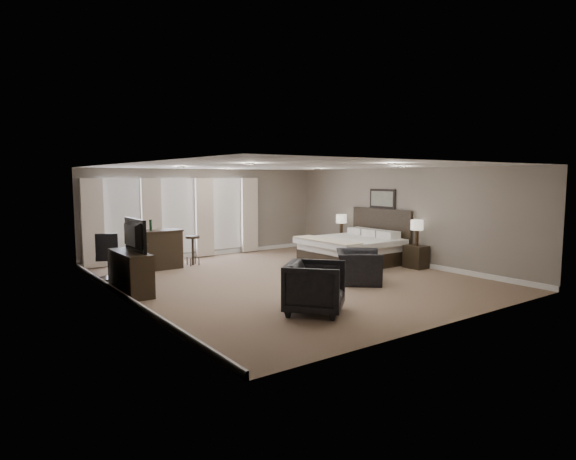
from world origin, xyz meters
TOP-DOWN VIEW (x-y plane):
  - room at (0.00, 0.00)m, footprint 7.60×8.60m
  - window_bay at (-1.00, 4.11)m, footprint 5.25×0.20m
  - bed at (2.58, 0.68)m, footprint 2.31×2.20m
  - nightstand_near at (3.47, -0.77)m, footprint 0.44×0.54m
  - nightstand_far at (3.47, 2.13)m, footprint 0.41×0.50m
  - lamp_near at (3.47, -0.77)m, footprint 0.32×0.32m
  - lamp_far at (3.47, 2.13)m, footprint 0.33×0.33m
  - wall_art at (3.70, 0.68)m, footprint 0.04×0.96m
  - dresser at (-3.45, 0.78)m, footprint 0.48×1.47m
  - tv at (-3.45, 0.78)m, footprint 0.67×1.16m
  - armchair_near at (1.02, -1.16)m, footprint 1.25×1.30m
  - armchair_far at (-1.32, -2.51)m, footprint 1.32×1.31m
  - bar_counter at (-2.02, 3.02)m, footprint 1.17×0.61m
  - bar_stool_left at (-2.68, 2.43)m, footprint 0.44×0.44m
  - bar_stool_right at (-1.07, 3.02)m, footprint 0.38×0.38m
  - desk_chair at (-3.42, 2.42)m, footprint 0.74×0.74m

SIDE VIEW (x-z plane):
  - nightstand_far at x=3.47m, z-range 0.00..0.55m
  - nightstand_near at x=3.47m, z-range 0.00..0.59m
  - bar_stool_left at x=-2.68m, z-range 0.00..0.77m
  - bar_stool_right at x=-1.07m, z-range 0.00..0.79m
  - dresser at x=-3.45m, z-range 0.00..0.86m
  - armchair_near at x=1.02m, z-range 0.00..0.96m
  - armchair_far at x=-1.32m, z-range 0.00..0.99m
  - bar_counter at x=-2.02m, z-range 0.00..1.02m
  - desk_chair at x=-3.42m, z-range 0.00..1.10m
  - bed at x=2.58m, z-range 0.00..1.47m
  - lamp_far at x=3.47m, z-range 0.55..1.22m
  - lamp_near at x=3.47m, z-range 0.59..1.26m
  - tv at x=-3.45m, z-range 0.86..1.01m
  - window_bay at x=-1.00m, z-range 0.05..2.35m
  - room at x=0.00m, z-range -0.02..2.62m
  - wall_art at x=3.70m, z-range 1.47..2.03m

